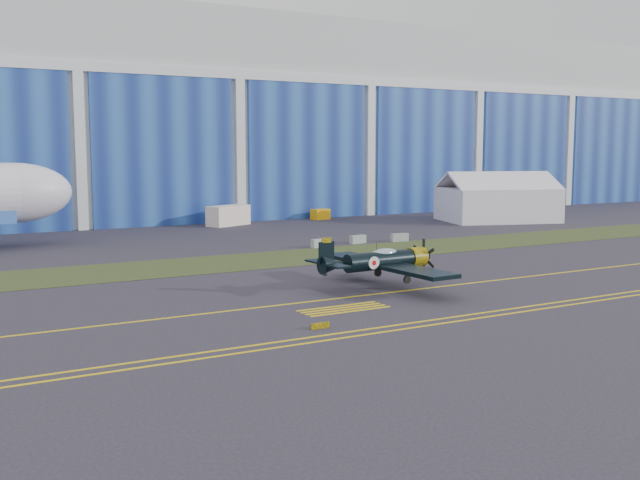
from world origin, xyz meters
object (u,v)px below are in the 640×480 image
warbird (380,261)px  tug (320,214)px  shipping_container (228,216)px  tent (497,196)px

warbird → tug: (23.36, 49.73, -1.27)m
shipping_container → tug: 15.33m
warbird → tug: size_ratio=5.38×
shipping_container → tug: (15.25, 1.49, -0.60)m
tent → tug: 25.74m
tug → warbird: bearing=-124.5°
warbird → shipping_container: 48.92m
tent → warbird: bearing=-124.1°
shipping_container → tent: bearing=-44.2°
tent → shipping_container: bearing=177.5°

